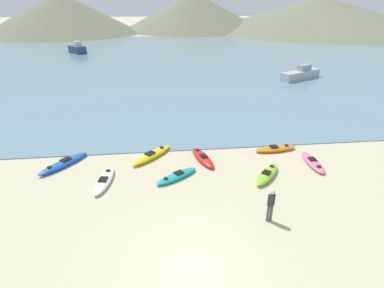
% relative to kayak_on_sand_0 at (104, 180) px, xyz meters
% --- Properties ---
extents(ground_plane, '(400.00, 400.00, 0.00)m').
position_rel_kayak_on_sand_0_xyz_m(ground_plane, '(4.02, -6.06, -0.14)').
color(ground_plane, '#C6B793').
extents(bay_water, '(160.00, 70.00, 0.06)m').
position_rel_kayak_on_sand_0_xyz_m(bay_water, '(4.02, 38.27, -0.11)').
color(bay_water, slate).
rests_on(bay_water, ground_plane).
extents(far_hill_left, '(45.04, 45.04, 11.26)m').
position_rel_kayak_on_sand_0_xyz_m(far_hill_left, '(-24.13, 84.52, 5.48)').
color(far_hill_left, '#6B7056').
rests_on(far_hill_left, ground_plane).
extents(far_hill_midleft, '(47.33, 47.33, 11.59)m').
position_rel_kayak_on_sand_0_xyz_m(far_hill_midleft, '(15.61, 93.77, 5.65)').
color(far_hill_midleft, '#6B7056').
rests_on(far_hill_midleft, ground_plane).
extents(far_hill_midright, '(74.01, 74.01, 10.18)m').
position_rel_kayak_on_sand_0_xyz_m(far_hill_midright, '(55.62, 85.44, 4.95)').
color(far_hill_midright, '#6B7056').
rests_on(far_hill_midright, ground_plane).
extents(kayak_on_sand_0, '(1.16, 2.89, 0.33)m').
position_rel_kayak_on_sand_0_xyz_m(kayak_on_sand_0, '(0.00, 0.00, 0.00)').
color(kayak_on_sand_0, white).
rests_on(kayak_on_sand_0, ground_plane).
extents(kayak_on_sand_1, '(2.22, 2.47, 0.41)m').
position_rel_kayak_on_sand_0_xyz_m(kayak_on_sand_1, '(8.75, -0.43, 0.04)').
color(kayak_on_sand_1, '#8CCC2D').
rests_on(kayak_on_sand_1, ground_plane).
extents(kayak_on_sand_2, '(2.82, 1.04, 0.36)m').
position_rel_kayak_on_sand_0_xyz_m(kayak_on_sand_2, '(10.37, 2.63, 0.01)').
color(kayak_on_sand_2, orange).
rests_on(kayak_on_sand_2, ground_plane).
extents(kayak_on_sand_3, '(2.58, 2.05, 0.33)m').
position_rel_kayak_on_sand_0_xyz_m(kayak_on_sand_3, '(3.85, 0.03, -0.00)').
color(kayak_on_sand_3, teal).
rests_on(kayak_on_sand_3, ground_plane).
extents(kayak_on_sand_4, '(2.58, 2.95, 0.39)m').
position_rel_kayak_on_sand_0_xyz_m(kayak_on_sand_4, '(-2.62, 2.11, 0.03)').
color(kayak_on_sand_4, blue).
rests_on(kayak_on_sand_4, ground_plane).
extents(kayak_on_sand_5, '(2.77, 2.90, 0.39)m').
position_rel_kayak_on_sand_0_xyz_m(kayak_on_sand_5, '(2.49, 2.58, 0.03)').
color(kayak_on_sand_5, yellow).
rests_on(kayak_on_sand_5, ground_plane).
extents(kayak_on_sand_6, '(0.82, 2.65, 0.31)m').
position_rel_kayak_on_sand_0_xyz_m(kayak_on_sand_6, '(11.94, 0.67, -0.01)').
color(kayak_on_sand_6, '#E5668C').
rests_on(kayak_on_sand_6, ground_plane).
extents(kayak_on_sand_7, '(1.45, 2.80, 0.39)m').
position_rel_kayak_on_sand_0_xyz_m(kayak_on_sand_7, '(5.54, 1.90, 0.03)').
color(kayak_on_sand_7, red).
rests_on(kayak_on_sand_7, ground_plane).
extents(person_near_foreground, '(0.33, 0.29, 1.62)m').
position_rel_kayak_on_sand_0_xyz_m(person_near_foreground, '(7.63, -3.92, 0.78)').
color(person_near_foreground, '#4C4C4C').
rests_on(person_near_foreground, ground_plane).
extents(moored_boat_0, '(3.75, 4.08, 2.13)m').
position_rel_kayak_on_sand_0_xyz_m(moored_boat_0, '(-11.54, 45.25, 0.66)').
color(moored_boat_0, navy).
rests_on(moored_boat_0, bay_water).
extents(moored_boat_1, '(5.87, 4.01, 1.65)m').
position_rel_kayak_on_sand_0_xyz_m(moored_boat_1, '(20.51, 21.26, 0.50)').
color(moored_boat_1, '#B2B2B7').
rests_on(moored_boat_1, bay_water).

